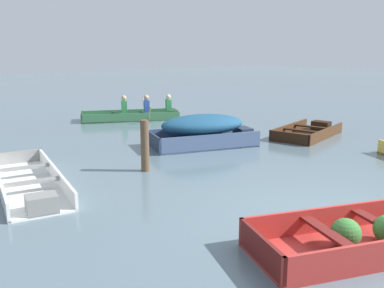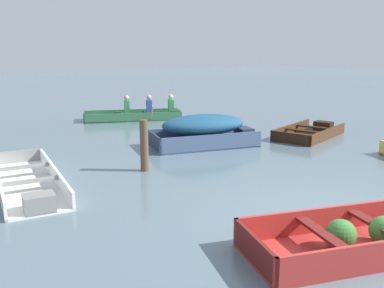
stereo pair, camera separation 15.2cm
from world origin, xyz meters
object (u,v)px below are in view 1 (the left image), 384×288
object	(u,v)px
skiff_white_near_moored	(29,183)
rowboat_green_with_crew	(137,114)
dinghy_red_foreground	(365,237)
skiff_dark_varnish_far_moored	(309,132)
mooring_post	(145,146)
skiff_slate_blue_mid_moored	(204,128)

from	to	relation	value
skiff_white_near_moored	rowboat_green_with_crew	distance (m)	7.74
rowboat_green_with_crew	dinghy_red_foreground	bearing A→B (deg)	-104.96
dinghy_red_foreground	skiff_white_near_moored	xyz separation A→B (m)	(-2.67, 5.07, -0.06)
skiff_dark_varnish_far_moored	mooring_post	xyz separation A→B (m)	(-5.72, -0.20, 0.44)
skiff_white_near_moored	skiff_slate_blue_mid_moored	distance (m)	4.81
skiff_slate_blue_mid_moored	skiff_dark_varnish_far_moored	bearing A→B (deg)	-14.68
skiff_white_near_moored	skiff_dark_varnish_far_moored	bearing A→B (deg)	-0.82
rowboat_green_with_crew	skiff_slate_blue_mid_moored	bearing A→B (deg)	-99.01
dinghy_red_foreground	skiff_dark_varnish_far_moored	distance (m)	7.29
skiff_dark_varnish_far_moored	skiff_slate_blue_mid_moored	bearing A→B (deg)	165.32
dinghy_red_foreground	mooring_post	distance (m)	4.79
dinghy_red_foreground	skiff_dark_varnish_far_moored	bearing A→B (deg)	42.84
skiff_white_near_moored	skiff_dark_varnish_far_moored	xyz separation A→B (m)	(8.02, -0.11, 0.00)
skiff_dark_varnish_far_moored	skiff_white_near_moored	bearing A→B (deg)	179.18
skiff_slate_blue_mid_moored	rowboat_green_with_crew	xyz separation A→B (m)	(0.75, 4.72, -0.29)
dinghy_red_foreground	skiff_dark_varnish_far_moored	size ratio (longest dim) A/B	1.09
skiff_slate_blue_mid_moored	mooring_post	xyz separation A→B (m)	(-2.44, -1.06, 0.06)
dinghy_red_foreground	skiff_slate_blue_mid_moored	xyz separation A→B (m)	(2.07, 5.82, 0.33)
skiff_dark_varnish_far_moored	mooring_post	bearing A→B (deg)	-178.00
dinghy_red_foreground	rowboat_green_with_crew	xyz separation A→B (m)	(2.82, 10.53, 0.04)
skiff_white_near_moored	mooring_post	distance (m)	2.36
skiff_white_near_moored	mooring_post	bearing A→B (deg)	-7.79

